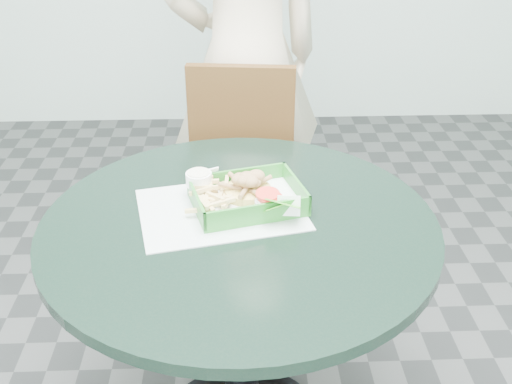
{
  "coord_description": "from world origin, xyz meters",
  "views": [
    {
      "loc": [
        -0.01,
        -1.23,
        1.54
      ],
      "look_at": [
        0.04,
        0.1,
        0.79
      ],
      "focal_mm": 42.0,
      "sensor_mm": 36.0,
      "label": 1
    }
  ],
  "objects_px": {
    "food_basket": "(247,207)",
    "crab_sandwich": "(250,191)",
    "dining_chair": "(242,184)",
    "diner_person": "(246,21)",
    "cafe_table": "(240,282)",
    "sauce_ramekin": "(207,180)"
  },
  "relations": [
    {
      "from": "food_basket",
      "to": "crab_sandwich",
      "type": "distance_m",
      "value": 0.04
    },
    {
      "from": "food_basket",
      "to": "dining_chair",
      "type": "bearing_deg",
      "value": 90.47
    },
    {
      "from": "food_basket",
      "to": "crab_sandwich",
      "type": "height_order",
      "value": "crab_sandwich"
    },
    {
      "from": "dining_chair",
      "to": "diner_person",
      "type": "relative_size",
      "value": 0.46
    },
    {
      "from": "dining_chair",
      "to": "crab_sandwich",
      "type": "distance_m",
      "value": 0.59
    },
    {
      "from": "cafe_table",
      "to": "diner_person",
      "type": "height_order",
      "value": "diner_person"
    },
    {
      "from": "diner_person",
      "to": "crab_sandwich",
      "type": "relative_size",
      "value": 17.01
    },
    {
      "from": "dining_chair",
      "to": "cafe_table",
      "type": "bearing_deg",
      "value": -85.51
    },
    {
      "from": "diner_person",
      "to": "crab_sandwich",
      "type": "xyz_separation_m",
      "value": [
        -0.01,
        -0.84,
        -0.22
      ]
    },
    {
      "from": "sauce_ramekin",
      "to": "diner_person",
      "type": "bearing_deg",
      "value": 81.02
    },
    {
      "from": "cafe_table",
      "to": "food_basket",
      "type": "relative_size",
      "value": 3.62
    },
    {
      "from": "sauce_ramekin",
      "to": "food_basket",
      "type": "bearing_deg",
      "value": -39.03
    },
    {
      "from": "food_basket",
      "to": "crab_sandwich",
      "type": "bearing_deg",
      "value": 71.09
    },
    {
      "from": "diner_person",
      "to": "food_basket",
      "type": "distance_m",
      "value": 0.9
    },
    {
      "from": "cafe_table",
      "to": "crab_sandwich",
      "type": "distance_m",
      "value": 0.24
    },
    {
      "from": "diner_person",
      "to": "sauce_ramekin",
      "type": "bearing_deg",
      "value": 58.36
    },
    {
      "from": "cafe_table",
      "to": "sauce_ramekin",
      "type": "distance_m",
      "value": 0.28
    },
    {
      "from": "dining_chair",
      "to": "sauce_ramekin",
      "type": "xyz_separation_m",
      "value": [
        -0.1,
        -0.47,
        0.27
      ]
    },
    {
      "from": "cafe_table",
      "to": "dining_chair",
      "type": "bearing_deg",
      "value": 88.39
    },
    {
      "from": "cafe_table",
      "to": "dining_chair",
      "type": "relative_size",
      "value": 1.03
    },
    {
      "from": "cafe_table",
      "to": "crab_sandwich",
      "type": "height_order",
      "value": "crab_sandwich"
    },
    {
      "from": "dining_chair",
      "to": "diner_person",
      "type": "distance_m",
      "value": 0.58
    }
  ]
}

